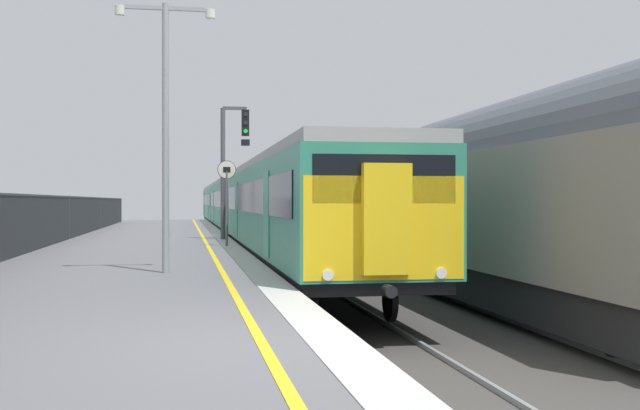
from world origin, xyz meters
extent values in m
cube|color=slate|center=(-2.50, 0.00, -0.50)|extent=(6.40, 110.00, 1.00)
cube|color=silver|center=(0.40, 0.00, 0.01)|extent=(0.60, 110.00, 0.01)
cube|color=yellow|center=(-0.35, 0.00, 0.01)|extent=(0.12, 110.00, 0.01)
cube|color=#2D846B|center=(2.10, 14.58, 1.27)|extent=(2.80, 20.24, 2.30)
cube|color=black|center=(2.10, 14.58, -0.01)|extent=(2.64, 19.64, 0.25)
cube|color=#999E9E|center=(2.10, 14.58, 2.54)|extent=(2.68, 20.24, 0.24)
cube|color=black|center=(0.69, 14.58, 1.57)|extent=(0.02, 18.64, 0.84)
cube|color=teal|center=(0.69, 9.52, 1.17)|extent=(0.03, 1.10, 1.90)
cube|color=teal|center=(0.69, 19.64, 1.17)|extent=(0.03, 1.10, 1.90)
cylinder|color=black|center=(1.32, 7.06, -0.50)|extent=(0.12, 0.84, 0.84)
cylinder|color=black|center=(2.88, 7.06, -0.50)|extent=(0.12, 0.84, 0.84)
cylinder|color=black|center=(1.32, 22.10, -0.50)|extent=(0.12, 0.84, 0.84)
cylinder|color=black|center=(2.88, 22.10, -0.50)|extent=(0.12, 0.84, 0.84)
cube|color=#2D846B|center=(2.10, 35.42, 1.27)|extent=(2.80, 20.24, 2.30)
cube|color=black|center=(2.10, 35.42, -0.01)|extent=(2.64, 19.64, 0.25)
cube|color=#999E9E|center=(2.10, 35.42, 2.54)|extent=(2.68, 20.24, 0.24)
cube|color=black|center=(0.69, 35.42, 1.57)|extent=(0.02, 18.64, 0.84)
cube|color=teal|center=(0.69, 30.36, 1.17)|extent=(0.03, 1.10, 1.90)
cube|color=teal|center=(0.69, 40.48, 1.17)|extent=(0.03, 1.10, 1.90)
cylinder|color=black|center=(1.32, 27.90, -0.50)|extent=(0.12, 0.84, 0.84)
cylinder|color=black|center=(2.88, 27.90, -0.50)|extent=(0.12, 0.84, 0.84)
cylinder|color=black|center=(1.32, 42.94, -0.50)|extent=(0.12, 0.84, 0.84)
cylinder|color=black|center=(2.88, 42.94, -0.50)|extent=(0.12, 0.84, 0.84)
cube|color=#2D846B|center=(2.10, 56.26, 1.27)|extent=(2.80, 20.24, 2.30)
cube|color=black|center=(2.10, 56.26, -0.01)|extent=(2.64, 19.64, 0.25)
cube|color=#999E9E|center=(2.10, 56.26, 2.54)|extent=(2.68, 20.24, 0.24)
cube|color=black|center=(0.69, 56.26, 1.57)|extent=(0.02, 18.64, 0.84)
cube|color=teal|center=(0.69, 51.20, 1.17)|extent=(0.03, 1.10, 1.90)
cube|color=teal|center=(0.69, 61.32, 1.17)|extent=(0.03, 1.10, 1.90)
cylinder|color=black|center=(1.32, 48.74, -0.50)|extent=(0.12, 0.84, 0.84)
cylinder|color=black|center=(2.88, 48.74, -0.50)|extent=(0.12, 0.84, 0.84)
cylinder|color=black|center=(1.32, 63.78, -0.50)|extent=(0.12, 0.84, 0.84)
cylinder|color=black|center=(2.88, 63.78, -0.50)|extent=(0.12, 0.84, 0.84)
cube|color=yellow|center=(2.10, 4.50, 1.02)|extent=(2.70, 0.10, 1.70)
cube|color=black|center=(2.10, 4.49, 1.82)|extent=(2.40, 0.08, 0.80)
cube|color=yellow|center=(2.10, 4.36, 1.17)|extent=(0.80, 0.24, 1.80)
cylinder|color=white|center=(1.15, 4.44, 0.27)|extent=(0.18, 0.06, 0.18)
cylinder|color=white|center=(3.05, 4.44, 0.27)|extent=(0.18, 0.06, 0.18)
cylinder|color=black|center=(2.10, 4.21, 0.02)|extent=(0.20, 0.35, 0.20)
cube|color=black|center=(2.10, 35.42, 2.79)|extent=(0.60, 0.90, 0.20)
cube|color=#232326|center=(6.10, 7.72, -0.38)|extent=(2.30, 13.33, 0.79)
cube|color=gray|center=(6.10, 7.72, 1.26)|extent=(2.60, 12.53, 2.49)
cylinder|color=#515660|center=(6.10, 7.72, 2.51)|extent=(2.39, 12.13, 2.39)
cylinder|color=black|center=(5.32, 3.06, -0.50)|extent=(0.12, 0.84, 0.84)
cylinder|color=black|center=(5.32, 12.39, -0.50)|extent=(0.12, 0.84, 0.84)
cylinder|color=black|center=(6.88, 12.39, -0.50)|extent=(0.12, 0.84, 0.84)
cube|color=#232326|center=(6.10, 21.85, -0.38)|extent=(2.30, 13.33, 0.79)
cube|color=gray|center=(6.10, 21.85, 1.26)|extent=(2.60, 12.53, 2.49)
cylinder|color=#515660|center=(6.10, 21.85, 2.51)|extent=(2.39, 12.13, 2.39)
cylinder|color=black|center=(5.32, 17.19, -0.50)|extent=(0.12, 0.84, 0.84)
cylinder|color=black|center=(6.88, 17.19, -0.50)|extent=(0.12, 0.84, 0.84)
cylinder|color=black|center=(5.32, 26.52, -0.50)|extent=(0.12, 0.84, 0.84)
cylinder|color=black|center=(6.88, 26.52, -0.50)|extent=(0.12, 0.84, 0.84)
cube|color=#232326|center=(6.10, 35.98, -0.38)|extent=(2.30, 13.33, 0.79)
cube|color=gray|center=(6.10, 35.98, 1.26)|extent=(2.60, 12.53, 2.49)
cylinder|color=#515660|center=(6.10, 35.98, 2.51)|extent=(2.39, 12.13, 2.39)
cylinder|color=black|center=(5.32, 31.32, -0.50)|extent=(0.12, 0.84, 0.84)
cylinder|color=black|center=(6.88, 31.32, -0.50)|extent=(0.12, 0.84, 0.84)
cylinder|color=black|center=(5.32, 40.65, -0.50)|extent=(0.12, 0.84, 0.84)
cylinder|color=black|center=(6.88, 40.65, -0.50)|extent=(0.12, 0.84, 0.84)
cube|color=#232326|center=(6.10, 50.11, -0.38)|extent=(2.30, 13.33, 0.79)
cube|color=gray|center=(6.10, 50.11, 1.26)|extent=(2.60, 12.53, 2.49)
cylinder|color=#515660|center=(6.10, 50.11, 2.51)|extent=(2.39, 12.13, 2.39)
cylinder|color=black|center=(5.32, 45.45, -0.50)|extent=(0.12, 0.84, 0.84)
cylinder|color=black|center=(6.88, 45.45, -0.50)|extent=(0.12, 0.84, 0.84)
cylinder|color=black|center=(5.32, 54.77, -0.50)|extent=(0.12, 0.84, 0.84)
cylinder|color=black|center=(6.88, 54.77, -0.50)|extent=(0.12, 0.84, 0.84)
cylinder|color=#47474C|center=(0.35, 22.11, 2.49)|extent=(0.18, 0.18, 4.99)
cube|color=#47474C|center=(0.80, 22.11, 4.99)|extent=(0.90, 0.12, 0.12)
cube|color=black|center=(1.20, 22.11, 4.44)|extent=(0.28, 0.20, 1.00)
cylinder|color=black|center=(1.20, 21.99, 4.76)|extent=(0.16, 0.04, 0.16)
cylinder|color=black|center=(1.20, 21.99, 4.44)|extent=(0.16, 0.04, 0.16)
cylinder|color=#19D83F|center=(1.20, 21.99, 4.12)|extent=(0.16, 0.04, 0.16)
cube|color=black|center=(1.20, 22.11, 3.69)|extent=(0.32, 0.16, 0.24)
cylinder|color=#59595B|center=(0.25, 17.65, 1.21)|extent=(0.08, 0.08, 2.42)
cylinder|color=black|center=(0.25, 17.64, 2.47)|extent=(0.59, 0.02, 0.59)
cylinder|color=silver|center=(0.25, 17.63, 2.47)|extent=(0.56, 0.02, 0.56)
cube|color=black|center=(0.25, 17.62, 2.47)|extent=(0.24, 0.01, 0.18)
cylinder|color=#93999E|center=(-1.49, 8.30, 2.74)|extent=(0.14, 0.14, 5.47)
cube|color=#93999E|center=(-1.04, 8.30, 5.37)|extent=(0.90, 0.08, 0.08)
cylinder|color=silver|center=(-0.59, 8.30, 5.29)|extent=(0.20, 0.20, 0.18)
cube|color=#93999E|center=(-1.94, 8.30, 5.37)|extent=(0.90, 0.08, 0.08)
cylinder|color=silver|center=(-2.39, 8.30, 5.29)|extent=(0.20, 0.20, 0.18)
cylinder|color=#38383D|center=(-5.45, 23.38, 0.81)|extent=(0.07, 0.07, 1.63)
cylinder|color=#38383D|center=(-5.45, 35.06, 0.81)|extent=(0.07, 0.07, 1.63)
cylinder|color=#38383D|center=(-5.45, 46.75, 0.81)|extent=(0.07, 0.07, 1.63)
camera|label=1|loc=(-1.14, -8.04, 1.46)|focal=44.39mm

